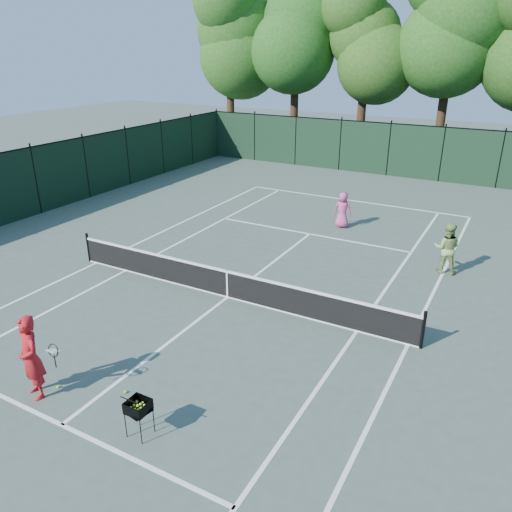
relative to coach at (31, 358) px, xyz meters
The scene contains 21 objects.
ground 6.17m from the coach, 78.49° to the left, with size 90.00×90.00×0.00m, color #445247.
sideline_doubles_left 7.41m from the coach, 125.54° to the left, with size 0.10×23.77×0.01m, color white.
sideline_doubles_right 9.03m from the coach, 41.72° to the left, with size 0.10×23.77×0.01m, color white.
sideline_singles_left 6.71m from the coach, 115.88° to the left, with size 0.10×23.77×0.01m, color white.
sideline_singles_right 8.07m from the coach, 48.25° to the left, with size 0.10×23.77×0.01m, color white.
baseline_far 17.93m from the coach, 86.10° to the left, with size 10.97×0.10×0.01m, color white.
service_line_near 1.61m from the coach, 19.27° to the right, with size 8.23×0.10×0.01m, color white.
service_line_far 12.47m from the coach, 84.38° to the left, with size 8.23×0.10×0.01m, color white.
center_service_line 6.17m from the coach, 78.49° to the left, with size 0.10×12.80×0.01m, color white.
tennis_net 6.12m from the coach, 78.49° to the left, with size 11.69×0.09×1.06m.
fence_far 24.01m from the coach, 87.09° to the left, with size 24.00×0.05×3.00m, color black.
tree_0 30.75m from the coach, 113.21° to the left, with size 6.40×6.40×13.14m.
tree_1 29.80m from the coach, 103.63° to the left, with size 6.80×6.80×13.98m.
tree_2 28.64m from the coach, 93.67° to the left, with size 6.00×6.00×12.40m.
tree_3 29.57m from the coach, 83.51° to the left, with size 7.00×7.00×14.45m.
coach is the anchor object (origin of this frame).
player_pink 13.99m from the coach, 81.52° to the left, with size 0.77×0.53×1.52m.
player_green 12.96m from the coach, 58.95° to the left, with size 0.94×0.78×1.76m.
ball_hopper 2.83m from the coach, ahead, with size 0.50×0.50×0.81m.
loose_ball_near_cart 1.03m from the coach, 62.30° to the left, with size 0.07×0.07×0.07m, color #B8D32B.
loose_ball_midcourt 2.13m from the coach, 30.38° to the left, with size 0.07×0.07×0.07m, color #CBD52B.
Camera 1 is at (7.33, -11.52, 7.11)m, focal length 35.00 mm.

